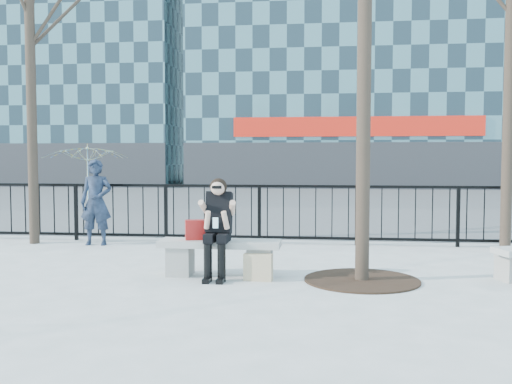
# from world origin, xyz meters

# --- Properties ---
(ground) EXTENTS (120.00, 120.00, 0.00)m
(ground) POSITION_xyz_m (0.00, 0.00, 0.00)
(ground) COLOR #9E9E99
(ground) RESTS_ON ground
(street_surface) EXTENTS (60.00, 23.00, 0.01)m
(street_surface) POSITION_xyz_m (0.00, 15.00, 0.00)
(street_surface) COLOR #474747
(street_surface) RESTS_ON ground
(railing) EXTENTS (14.00, 0.06, 1.10)m
(railing) POSITION_xyz_m (0.00, 3.00, 0.55)
(railing) COLOR black
(railing) RESTS_ON ground
(building_left) EXTENTS (16.20, 10.20, 22.60)m
(building_left) POSITION_xyz_m (-15.00, 27.00, 11.30)
(building_left) COLOR slate
(building_left) RESTS_ON ground
(tree_grate) EXTENTS (1.50, 1.50, 0.02)m
(tree_grate) POSITION_xyz_m (1.90, -0.10, 0.01)
(tree_grate) COLOR black
(tree_grate) RESTS_ON ground
(bench_main) EXTENTS (1.65, 0.46, 0.49)m
(bench_main) POSITION_xyz_m (0.00, 0.00, 0.30)
(bench_main) COLOR slate
(bench_main) RESTS_ON ground
(seated_woman) EXTENTS (0.50, 0.64, 1.34)m
(seated_woman) POSITION_xyz_m (0.00, -0.16, 0.67)
(seated_woman) COLOR black
(seated_woman) RESTS_ON ground
(handbag) EXTENTS (0.36, 0.25, 0.27)m
(handbag) POSITION_xyz_m (-0.31, 0.02, 0.62)
(handbag) COLOR #AD1815
(handbag) RESTS_ON bench_main
(shopping_bag) EXTENTS (0.38, 0.17, 0.35)m
(shopping_bag) POSITION_xyz_m (0.55, -0.24, 0.18)
(shopping_bag) COLOR #CDB791
(shopping_bag) RESTS_ON ground
(standing_man) EXTENTS (0.61, 0.44, 1.58)m
(standing_man) POSITION_xyz_m (-2.76, 2.46, 0.79)
(standing_man) COLOR black
(standing_man) RESTS_ON ground
(vendor_umbrella) EXTENTS (2.83, 2.86, 1.98)m
(vendor_umbrella) POSITION_xyz_m (-4.86, 6.86, 0.99)
(vendor_umbrella) COLOR yellow
(vendor_umbrella) RESTS_ON ground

